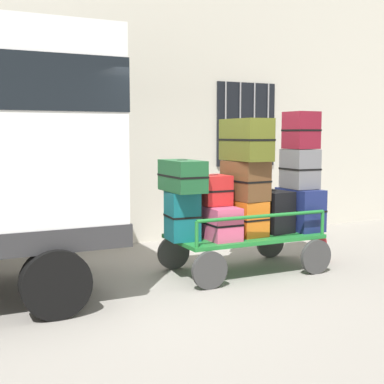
% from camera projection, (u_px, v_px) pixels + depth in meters
% --- Properties ---
extents(ground_plane, '(40.00, 40.00, 0.00)m').
position_uv_depth(ground_plane, '(202.00, 282.00, 6.56)').
color(ground_plane, gray).
extents(building_wall, '(12.00, 0.38, 5.00)m').
position_uv_depth(building_wall, '(128.00, 93.00, 8.72)').
color(building_wall, beige).
rests_on(building_wall, ground).
extents(luggage_cart, '(2.03, 1.11, 0.51)m').
position_uv_depth(luggage_cart, '(244.00, 242.00, 7.01)').
color(luggage_cart, '#1E722D').
rests_on(luggage_cart, ground).
extents(cart_railing, '(1.90, 0.97, 0.33)m').
position_uv_depth(cart_railing, '(244.00, 214.00, 6.97)').
color(cart_railing, '#1E722D').
rests_on(cart_railing, luggage_cart).
extents(suitcase_left_bottom, '(0.40, 0.44, 0.61)m').
position_uv_depth(suitcase_left_bottom, '(182.00, 216.00, 6.60)').
color(suitcase_left_bottom, '#0F5960').
rests_on(suitcase_left_bottom, luggage_cart).
extents(suitcase_left_middle, '(0.38, 0.74, 0.39)m').
position_uv_depth(suitcase_left_middle, '(182.00, 176.00, 6.54)').
color(suitcase_left_middle, '#194C28').
rests_on(suitcase_left_middle, suitcase_left_bottom).
extents(suitcase_midleft_bottom, '(0.38, 0.85, 0.42)m').
position_uv_depth(suitcase_midleft_bottom, '(215.00, 221.00, 6.78)').
color(suitcase_midleft_bottom, '#CC4C72').
rests_on(suitcase_midleft_bottom, luggage_cart).
extents(suitcase_midleft_middle, '(0.37, 0.43, 0.39)m').
position_uv_depth(suitcase_midleft_middle, '(213.00, 190.00, 6.77)').
color(suitcase_midleft_middle, '#B21E1E').
rests_on(suitcase_midleft_middle, suitcase_midleft_bottom).
extents(suitcase_center_bottom, '(0.41, 0.65, 0.46)m').
position_uv_depth(suitcase_center_bottom, '(245.00, 217.00, 6.96)').
color(suitcase_center_bottom, orange).
rests_on(suitcase_center_bottom, luggage_cart).
extents(suitcase_center_middle, '(0.45, 0.67, 0.51)m').
position_uv_depth(suitcase_center_middle, '(245.00, 180.00, 6.91)').
color(suitcase_center_middle, brown).
rests_on(suitcase_center_middle, suitcase_center_bottom).
extents(suitcase_center_top, '(0.39, 0.80, 0.55)m').
position_uv_depth(suitcase_center_top, '(246.00, 140.00, 6.84)').
color(suitcase_center_top, '#4C5119').
rests_on(suitcase_center_top, suitcase_center_middle).
extents(suitcase_midright_bottom, '(0.43, 0.64, 0.56)m').
position_uv_depth(suitcase_midright_bottom, '(271.00, 211.00, 7.19)').
color(suitcase_midright_bottom, black).
rests_on(suitcase_midright_bottom, luggage_cart).
extents(suitcase_right_bottom, '(0.39, 0.70, 0.58)m').
position_uv_depth(suitcase_right_bottom, '(300.00, 209.00, 7.33)').
color(suitcase_right_bottom, navy).
rests_on(suitcase_right_bottom, luggage_cart).
extents(suitcase_right_middle, '(0.39, 0.50, 0.55)m').
position_uv_depth(suitcase_right_middle, '(300.00, 169.00, 7.29)').
color(suitcase_right_middle, slate).
rests_on(suitcase_right_middle, suitcase_right_bottom).
extents(suitcase_right_top, '(0.38, 0.42, 0.51)m').
position_uv_depth(suitcase_right_top, '(301.00, 130.00, 7.22)').
color(suitcase_right_top, maroon).
rests_on(suitcase_right_top, suitcase_right_middle).
extents(backpack, '(0.27, 0.22, 0.44)m').
position_uv_depth(backpack, '(319.00, 246.00, 7.65)').
color(backpack, maroon).
rests_on(backpack, ground).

